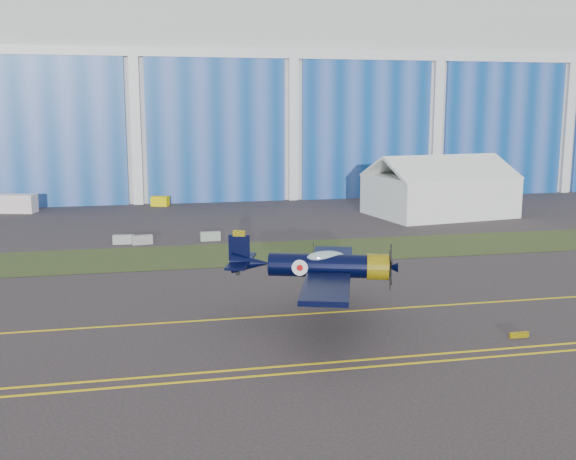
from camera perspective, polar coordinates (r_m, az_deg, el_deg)
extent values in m
plane|color=#393133|center=(47.58, -12.94, -6.00)|extent=(260.00, 260.00, 0.00)
cube|color=#475128|center=(61.15, -12.75, -2.36)|extent=(260.00, 10.00, 0.02)
cube|color=silver|center=(117.75, -12.73, 10.92)|extent=(220.00, 45.00, 30.00)
cube|color=#0E4596|center=(94.98, -12.75, 8.12)|extent=(220.00, 0.60, 20.00)
cube|color=silver|center=(95.18, -13.01, 14.51)|extent=(220.00, 0.70, 1.20)
cube|color=yellow|center=(42.79, -13.04, -7.84)|extent=(200.00, 0.20, 0.02)
cube|color=yellow|center=(33.88, -13.30, -12.77)|extent=(80.00, 0.20, 0.02)
cube|color=yellow|center=(34.80, -13.27, -12.13)|extent=(80.00, 0.20, 0.02)
cube|color=yellow|center=(41.69, 18.97, -8.39)|extent=(1.20, 0.15, 0.35)
cube|color=white|center=(92.76, -22.17, 2.09)|extent=(5.77, 3.47, 2.34)
cube|color=yellow|center=(93.55, -10.77, 2.42)|extent=(2.60, 2.11, 1.31)
cube|color=#9F9598|center=(102.90, 15.35, 3.13)|extent=(3.39, 1.87, 2.01)
cube|color=#959F98|center=(67.93, -13.77, -0.79)|extent=(2.04, 0.75, 0.90)
cube|color=gray|center=(67.37, -12.25, -0.81)|extent=(2.07, 0.89, 0.90)
cube|color=gray|center=(68.10, -6.59, -0.53)|extent=(2.02, 0.68, 0.90)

